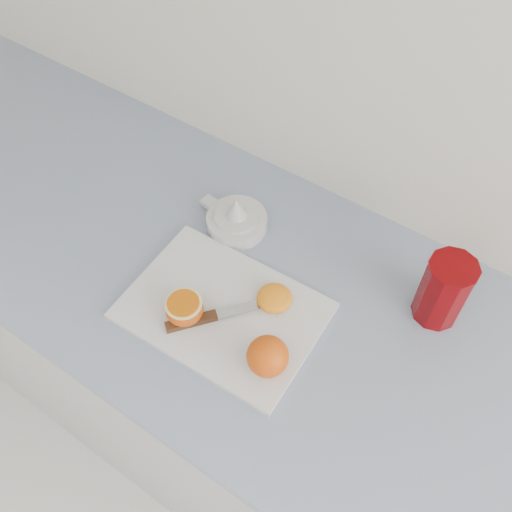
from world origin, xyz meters
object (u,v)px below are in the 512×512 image
at_px(cutting_board, 223,311).
at_px(half_orange, 184,309).
at_px(citrus_juicer, 236,219).
at_px(counter, 285,406).
at_px(red_tumbler, 443,292).

relative_size(cutting_board, half_orange, 5.13).
relative_size(half_orange, citrus_juicer, 0.43).
height_order(counter, red_tumbler, red_tumbler).
height_order(counter, cutting_board, cutting_board).
relative_size(citrus_juicer, red_tumbler, 1.11).
distance_m(half_orange, red_tumbler, 0.46).
bearing_deg(counter, citrus_juicer, 153.11).
bearing_deg(red_tumbler, citrus_juicer, -174.76).
height_order(citrus_juicer, red_tumbler, red_tumbler).
height_order(cutting_board, citrus_juicer, citrus_juicer).
distance_m(cutting_board, citrus_juicer, 0.21).
distance_m(citrus_juicer, red_tumbler, 0.42).
distance_m(counter, cutting_board, 0.47).
distance_m(counter, citrus_juicer, 0.52).
bearing_deg(red_tumbler, counter, -145.90).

